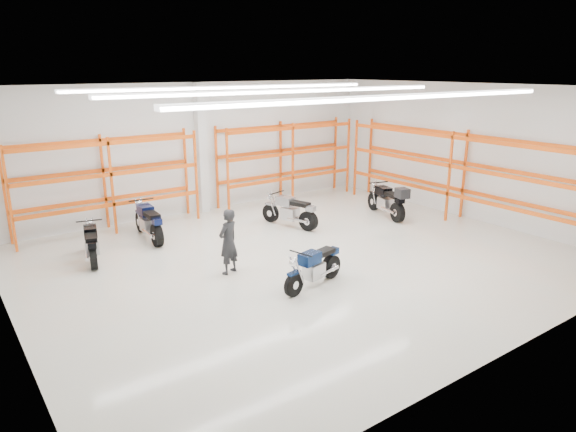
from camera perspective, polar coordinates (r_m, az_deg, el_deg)
ground at (r=13.97m, az=1.56°, el=-4.69°), size 14.00×14.00×0.00m
room_shell at (r=13.18m, az=1.61°, el=8.79°), size 14.02×12.02×4.51m
motorcycle_main at (r=12.13m, az=3.10°, el=-5.71°), size 1.96×0.75×0.97m
motorcycle_back_a at (r=14.54m, az=-20.97°, el=-3.01°), size 0.81×1.99×0.99m
motorcycle_back_b at (r=15.81m, az=-15.20°, el=-0.76°), size 0.75×2.27×1.11m
motorcycle_back_c at (r=16.50m, az=0.39°, el=0.45°), size 0.90×2.13×1.07m
motorcycle_back_d at (r=17.87m, az=11.11°, el=1.62°), size 0.99×2.31×1.20m
standing_man at (r=12.79m, az=-6.66°, el=-2.84°), size 0.71×0.59×1.66m
structural_column at (r=18.23m, az=-9.60°, el=7.37°), size 0.32×0.32×4.50m
pallet_racking_back_left at (r=16.79m, az=-19.46°, el=4.31°), size 5.67×0.87×3.00m
pallet_racking_back_right at (r=19.74m, az=-0.16°, el=6.89°), size 5.67×0.87×3.00m
pallet_racking_side at (r=18.03m, az=18.33°, el=5.27°), size 0.87×9.07×3.00m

